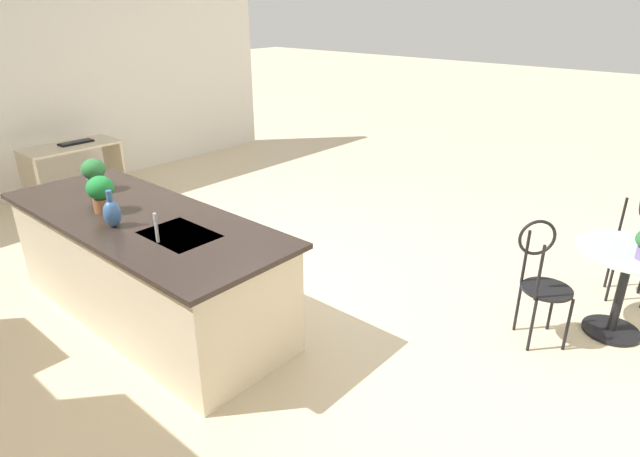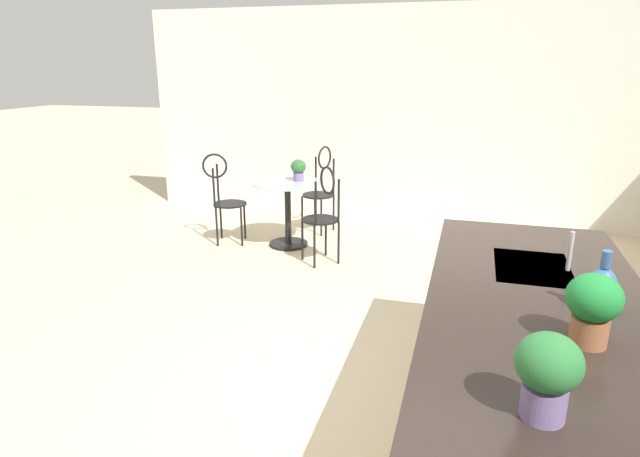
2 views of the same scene
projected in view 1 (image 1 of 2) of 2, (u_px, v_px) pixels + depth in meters
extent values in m
plane|color=beige|center=(250.00, 288.00, 5.00)|extent=(40.00, 40.00, 0.00)
cube|color=silver|center=(30.00, 95.00, 7.04)|extent=(0.12, 7.80, 2.70)
cube|color=beige|center=(147.00, 269.00, 4.42)|extent=(2.70, 0.96, 0.88)
cube|color=#2D231E|center=(139.00, 218.00, 4.24)|extent=(2.80, 1.06, 0.04)
cube|color=#B2B5BA|center=(180.00, 236.00, 3.90)|extent=(0.56, 0.40, 0.03)
cylinder|color=black|center=(611.00, 330.00, 4.34)|extent=(0.44, 0.44, 0.03)
cylinder|color=black|center=(621.00, 292.00, 4.20)|extent=(0.07, 0.07, 0.69)
cylinder|color=#B2C6C1|center=(631.00, 252.00, 4.05)|extent=(0.80, 0.80, 0.01)
cylinder|color=black|center=(552.00, 306.00, 4.30)|extent=(0.03, 0.03, 0.45)
cylinder|color=black|center=(568.00, 325.00, 4.04)|extent=(0.03, 0.03, 0.45)
cylinder|color=black|center=(518.00, 306.00, 4.28)|extent=(0.03, 0.03, 0.45)
cylinder|color=black|center=(532.00, 326.00, 4.03)|extent=(0.03, 0.03, 0.45)
cylinder|color=black|center=(547.00, 289.00, 4.07)|extent=(0.54, 0.54, 0.02)
cylinder|color=black|center=(526.00, 257.00, 4.10)|extent=(0.03, 0.03, 0.45)
cylinder|color=black|center=(540.00, 273.00, 3.86)|extent=(0.03, 0.03, 0.45)
torus|color=black|center=(537.00, 238.00, 3.89)|extent=(0.22, 0.21, 0.28)
cylinder|color=black|center=(611.00, 279.00, 4.70)|extent=(0.03, 0.03, 0.45)
cylinder|color=black|center=(609.00, 266.00, 4.94)|extent=(0.03, 0.03, 0.45)
cylinder|color=black|center=(634.00, 252.00, 4.67)|extent=(0.47, 0.47, 0.02)
cylinder|color=black|center=(622.00, 221.00, 4.76)|extent=(0.03, 0.03, 0.45)
cylinder|color=#B2B5BA|center=(156.00, 228.00, 3.73)|extent=(0.02, 0.02, 0.22)
cube|color=beige|center=(115.00, 164.00, 7.56)|extent=(0.54, 0.04, 0.71)
cube|color=beige|center=(31.00, 183.00, 6.76)|extent=(0.54, 0.04, 0.71)
cube|color=beige|center=(70.00, 146.00, 7.01)|extent=(0.60, 1.20, 0.03)
cube|color=black|center=(76.00, 143.00, 7.08)|extent=(0.16, 0.44, 0.02)
cube|color=#333335|center=(76.00, 142.00, 7.08)|extent=(0.13, 0.40, 0.01)
cylinder|color=#7A669E|center=(96.00, 184.00, 4.78)|extent=(0.14, 0.14, 0.11)
ellipsoid|color=#2D7539|center=(93.00, 169.00, 4.73)|extent=(0.21, 0.21, 0.19)
cylinder|color=#9E603D|center=(103.00, 205.00, 4.30)|extent=(0.15, 0.15, 0.12)
ellipsoid|color=#1F8235|center=(100.00, 188.00, 4.24)|extent=(0.21, 0.21, 0.19)
ellipsoid|color=#386099|center=(112.00, 214.00, 3.99)|extent=(0.13, 0.13, 0.21)
cylinder|color=#386099|center=(109.00, 196.00, 3.94)|extent=(0.04, 0.04, 0.08)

